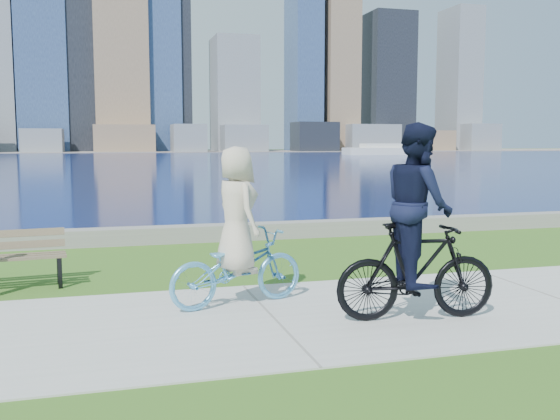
# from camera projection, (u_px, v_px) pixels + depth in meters

# --- Properties ---
(ground) EXTENTS (320.00, 320.00, 0.00)m
(ground) POSITION_uv_depth(u_px,v_px,m) (274.00, 319.00, 7.60)
(ground) COLOR #315C18
(ground) RESTS_ON ground
(concrete_path) EXTENTS (80.00, 3.50, 0.02)m
(concrete_path) POSITION_uv_depth(u_px,v_px,m) (274.00, 318.00, 7.60)
(concrete_path) COLOR #ADAEA8
(concrete_path) RESTS_ON ground
(seawall) EXTENTS (90.00, 0.50, 0.35)m
(seawall) POSITION_uv_depth(u_px,v_px,m) (200.00, 233.00, 13.52)
(seawall) COLOR slate
(seawall) RESTS_ON ground
(bay_water) EXTENTS (320.00, 131.00, 0.01)m
(bay_water) POSITION_uv_depth(u_px,v_px,m) (122.00, 159.00, 76.54)
(bay_water) COLOR #0C1950
(bay_water) RESTS_ON ground
(far_shore) EXTENTS (320.00, 30.00, 0.12)m
(far_shore) POSITION_uv_depth(u_px,v_px,m) (115.00, 151.00, 132.08)
(far_shore) COLOR gray
(far_shore) RESTS_ON ground
(city_skyline) EXTENTS (173.15, 22.76, 76.00)m
(city_skyline) POSITION_uv_depth(u_px,v_px,m) (108.00, 38.00, 128.84)
(city_skyline) COLOR navy
(city_skyline) RESTS_ON ground
(ferry_far) EXTENTS (13.47, 3.85, 1.83)m
(ferry_far) POSITION_uv_depth(u_px,v_px,m) (385.00, 150.00, 101.31)
(ferry_far) COLOR silver
(ferry_far) RESTS_ON ground
(park_bench) EXTENTS (1.68, 0.73, 0.85)m
(park_bench) POSITION_uv_depth(u_px,v_px,m) (7.00, 254.00, 9.14)
(park_bench) COLOR black
(park_bench) RESTS_ON ground
(cyclist_woman) EXTENTS (1.12, 2.00, 2.08)m
(cyclist_woman) POSITION_uv_depth(u_px,v_px,m) (237.00, 247.00, 8.12)
(cyclist_woman) COLOR #5DAFE1
(cyclist_woman) RESTS_ON ground
(cyclist_man) EXTENTS (0.83, 2.02, 2.36)m
(cyclist_man) POSITION_uv_depth(u_px,v_px,m) (417.00, 238.00, 7.43)
(cyclist_man) COLOR black
(cyclist_man) RESTS_ON ground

